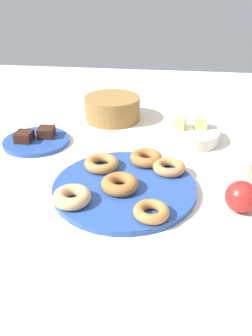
% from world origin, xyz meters
% --- Properties ---
extents(ground_plane, '(2.40, 2.40, 0.00)m').
position_xyz_m(ground_plane, '(0.00, 0.00, 0.00)').
color(ground_plane, beige).
extents(donut_plate, '(0.35, 0.35, 0.02)m').
position_xyz_m(donut_plate, '(0.00, 0.00, 0.01)').
color(donut_plate, '#284C9E').
rests_on(donut_plate, ground_plane).
extents(donut_0, '(0.12, 0.12, 0.03)m').
position_xyz_m(donut_0, '(0.04, 0.12, 0.03)').
color(donut_0, '#AD6B33').
rests_on(donut_0, donut_plate).
extents(donut_1, '(0.12, 0.12, 0.03)m').
position_xyz_m(donut_1, '(-0.11, -0.09, 0.03)').
color(donut_1, tan).
rests_on(donut_1, donut_plate).
extents(donut_2, '(0.13, 0.13, 0.03)m').
position_xyz_m(donut_2, '(-0.01, -0.02, 0.03)').
color(donut_2, '#AD6B33').
rests_on(donut_2, donut_plate).
extents(donut_3, '(0.10, 0.10, 0.02)m').
position_xyz_m(donut_3, '(0.07, -0.12, 0.03)').
color(donut_3, '#BC7A3D').
rests_on(donut_3, donut_plate).
extents(donut_4, '(0.09, 0.09, 0.03)m').
position_xyz_m(donut_4, '(-0.07, 0.08, 0.03)').
color(donut_4, '#BC7A3D').
rests_on(donut_4, donut_plate).
extents(donut_5, '(0.11, 0.11, 0.02)m').
position_xyz_m(donut_5, '(0.11, 0.08, 0.03)').
color(donut_5, '#C6844C').
rests_on(donut_5, donut_plate).
extents(cake_plate, '(0.21, 0.21, 0.01)m').
position_xyz_m(cake_plate, '(-0.31, 0.23, 0.01)').
color(cake_plate, '#284C9E').
rests_on(cake_plate, ground_plane).
extents(brownie_near, '(0.05, 0.05, 0.03)m').
position_xyz_m(brownie_near, '(-0.34, 0.21, 0.03)').
color(brownie_near, '#381E14').
rests_on(brownie_near, cake_plate).
extents(brownie_far, '(0.05, 0.06, 0.03)m').
position_xyz_m(brownie_far, '(-0.29, 0.26, 0.03)').
color(brownie_far, '#381E14').
rests_on(brownie_far, cake_plate).
extents(basket, '(0.24, 0.24, 0.08)m').
position_xyz_m(basket, '(-0.11, 0.46, 0.04)').
color(basket, olive).
rests_on(basket, ground_plane).
extents(fruit_bowl, '(0.19, 0.19, 0.04)m').
position_xyz_m(fruit_bowl, '(0.17, 0.31, 0.02)').
color(fruit_bowl, silver).
rests_on(fruit_bowl, ground_plane).
extents(melon_chunk_left, '(0.04, 0.04, 0.04)m').
position_xyz_m(melon_chunk_left, '(0.13, 0.31, 0.06)').
color(melon_chunk_left, '#DBD67A').
rests_on(melon_chunk_left, fruit_bowl).
extents(melon_chunk_right, '(0.04, 0.04, 0.04)m').
position_xyz_m(melon_chunk_right, '(0.20, 0.33, 0.06)').
color(melon_chunk_right, '#DBD67A').
rests_on(melon_chunk_right, fruit_bowl).
extents(apple, '(0.07, 0.07, 0.07)m').
position_xyz_m(apple, '(0.27, -0.05, 0.04)').
color(apple, red).
rests_on(apple, ground_plane).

